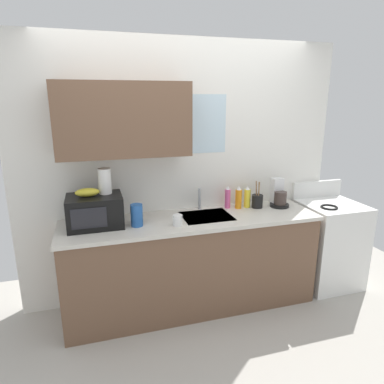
{
  "coord_description": "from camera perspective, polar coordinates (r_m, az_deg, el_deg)",
  "views": [
    {
      "loc": [
        -0.84,
        -2.84,
        1.97
      ],
      "look_at": [
        0.0,
        0.0,
        1.15
      ],
      "focal_mm": 32.02,
      "sensor_mm": 36.0,
      "label": 1
    }
  ],
  "objects": [
    {
      "name": "coffee_maker",
      "position": [
        3.58,
        14.2,
        -0.64
      ],
      "size": [
        0.19,
        0.21,
        0.28
      ],
      "color": "black",
      "rests_on": "counter_unit"
    },
    {
      "name": "banana_bunch",
      "position": [
        2.99,
        -17.04,
        -0.05
      ],
      "size": [
        0.2,
        0.11,
        0.07
      ],
      "primitive_type": "ellipsoid",
      "color": "gold",
      "rests_on": "microwave"
    },
    {
      "name": "utensil_crock",
      "position": [
        3.5,
        10.82,
        -1.44
      ],
      "size": [
        0.11,
        0.11,
        0.28
      ],
      "color": "black",
      "rests_on": "counter_unit"
    },
    {
      "name": "mug_white",
      "position": [
        2.97,
        -2.41,
        -4.72
      ],
      "size": [
        0.08,
        0.08,
        0.09
      ],
      "primitive_type": "cylinder",
      "color": "white",
      "rests_on": "counter_unit"
    },
    {
      "name": "stove_range",
      "position": [
        4.0,
        21.69,
        -7.9
      ],
      "size": [
        0.6,
        0.6,
        1.08
      ],
      "color": "white",
      "rests_on": "ground"
    },
    {
      "name": "microwave",
      "position": [
        3.04,
        -15.86,
        -3.08
      ],
      "size": [
        0.46,
        0.35,
        0.27
      ],
      "color": "black",
      "rests_on": "counter_unit"
    },
    {
      "name": "counter_unit",
      "position": [
        3.33,
        0.05,
        -11.55
      ],
      "size": [
        2.37,
        0.63,
        0.9
      ],
      "color": "brown",
      "rests_on": "ground"
    },
    {
      "name": "paper_towel_roll",
      "position": [
        3.02,
        -14.32,
        1.78
      ],
      "size": [
        0.11,
        0.11,
        0.22
      ],
      "primitive_type": "cylinder",
      "color": "white",
      "rests_on": "microwave"
    },
    {
      "name": "sink_faucet",
      "position": [
        3.38,
        1.26,
        -1.14
      ],
      "size": [
        0.03,
        0.03,
        0.21
      ],
      "primitive_type": "cylinder",
      "color": "#B2B5BA",
      "rests_on": "counter_unit"
    },
    {
      "name": "dish_soap_bottle_orange",
      "position": [
        3.43,
        7.75,
        -1.0
      ],
      "size": [
        0.06,
        0.06,
        0.23
      ],
      "color": "orange",
      "rests_on": "counter_unit"
    },
    {
      "name": "kitchen_wall_assembly",
      "position": [
        3.28,
        -3.56,
        4.93
      ],
      "size": [
        3.14,
        0.42,
        2.5
      ],
      "color": "white",
      "rests_on": "ground"
    },
    {
      "name": "dish_soap_bottle_pink",
      "position": [
        3.43,
        5.95,
        -0.93
      ],
      "size": [
        0.06,
        0.06,
        0.23
      ],
      "color": "#E55999",
      "rests_on": "counter_unit"
    },
    {
      "name": "cereal_canister",
      "position": [
        2.98,
        -9.19,
        -3.84
      ],
      "size": [
        0.1,
        0.1,
        0.19
      ],
      "primitive_type": "cylinder",
      "color": "#2659A5",
      "rests_on": "counter_unit"
    },
    {
      "name": "dish_soap_bottle_yellow",
      "position": [
        3.48,
        9.18,
        -0.88
      ],
      "size": [
        0.06,
        0.06,
        0.22
      ],
      "color": "yellow",
      "rests_on": "counter_unit"
    }
  ]
}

